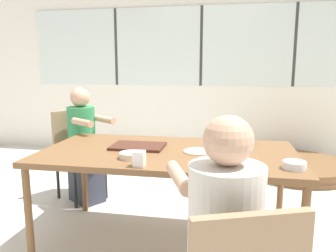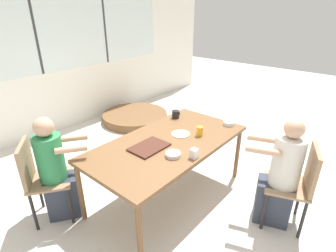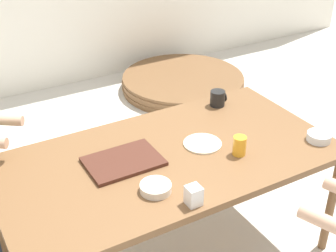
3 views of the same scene
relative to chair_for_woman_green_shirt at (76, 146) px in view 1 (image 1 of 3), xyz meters
The scene contains 13 objects.
ground_plane 1.42m from the chair_for_woman_green_shirt, 34.45° to the right, with size 16.00×16.00×0.00m, color beige.
wall_back_with_windows 2.41m from the chair_for_woman_green_shirt, 60.96° to the left, with size 8.40×0.08×2.80m.
dining_table 1.32m from the chair_for_woman_green_shirt, 34.45° to the right, with size 1.81×0.95×0.72m.
chair_for_woman_green_shirt is the anchor object (origin of this frame).
person_woman_green_shirt 0.16m from the chair_for_woman_green_shirt, 34.45° to the right, with size 0.54×0.48×1.12m.
food_tray_dark 1.11m from the chair_for_woman_green_shirt, 39.24° to the right, with size 0.39×0.27×0.02m.
coffee_mug 1.71m from the chair_for_woman_green_shirt, 13.56° to the right, with size 0.10×0.09×0.10m.
juice_glass 1.71m from the chair_for_woman_green_shirt, 33.03° to the right, with size 0.07×0.07×0.11m.
milk_carton_small 1.54m from the chair_for_woman_green_shirt, 49.44° to the right, with size 0.07×0.07×0.10m.
bowl_white_shallow 2.17m from the chair_for_woman_green_shirt, 28.62° to the right, with size 0.13×0.13×0.05m.
bowl_cereal 1.34m from the chair_for_woman_green_shirt, 48.13° to the right, with size 0.15×0.15×0.04m.
plate_tortillas 1.52m from the chair_for_woman_green_shirt, 29.76° to the right, with size 0.21×0.21×0.01m.
folded_table_stack 2.70m from the chair_for_woman_green_shirt, 26.83° to the left, with size 1.26×1.26×0.15m.
Camera 1 is at (0.42, -2.24, 1.30)m, focal length 35.00 mm.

